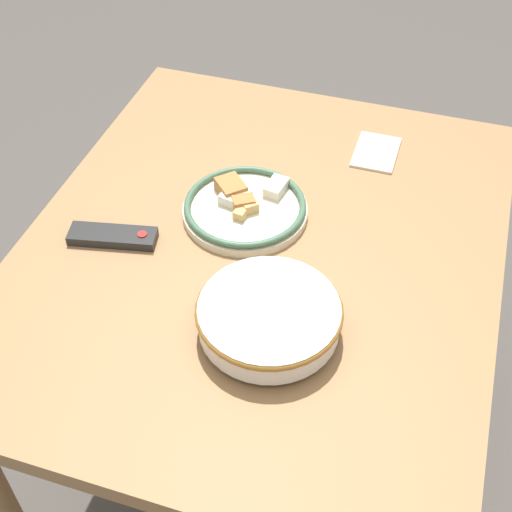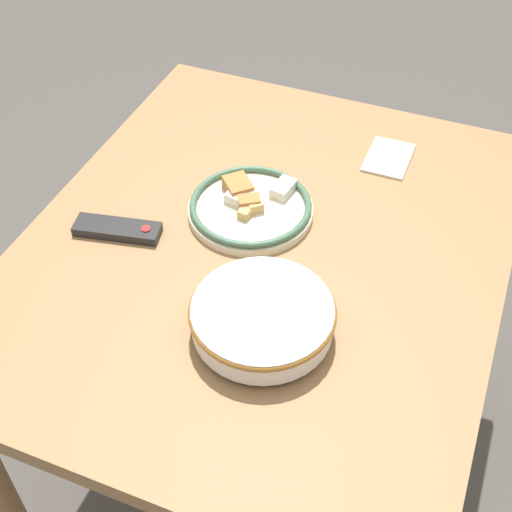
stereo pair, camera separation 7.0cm
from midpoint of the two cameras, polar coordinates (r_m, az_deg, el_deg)
The scene contains 6 objects.
ground_plane at distance 2.03m, azimuth -0.71°, elevation -14.42°, with size 8.00×8.00×0.00m, color #4C4742.
dining_table at distance 1.50m, azimuth -0.93°, elevation -1.56°, with size 1.14×0.95×0.75m.
noodle_bowl at distance 1.25m, azimuth -0.57°, elevation -4.95°, with size 0.26×0.26×0.07m.
food_plate at distance 1.49m, azimuth -2.25°, elevation 3.92°, with size 0.26×0.26×0.05m.
tv_remote at distance 1.47m, azimuth -12.73°, elevation 1.52°, with size 0.09×0.18×0.02m.
folded_napkin at distance 1.68m, azimuth 8.39°, elevation 8.20°, with size 0.14×0.10×0.01m.
Camera 1 is at (-0.99, -0.30, 1.74)m, focal length 50.00 mm.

